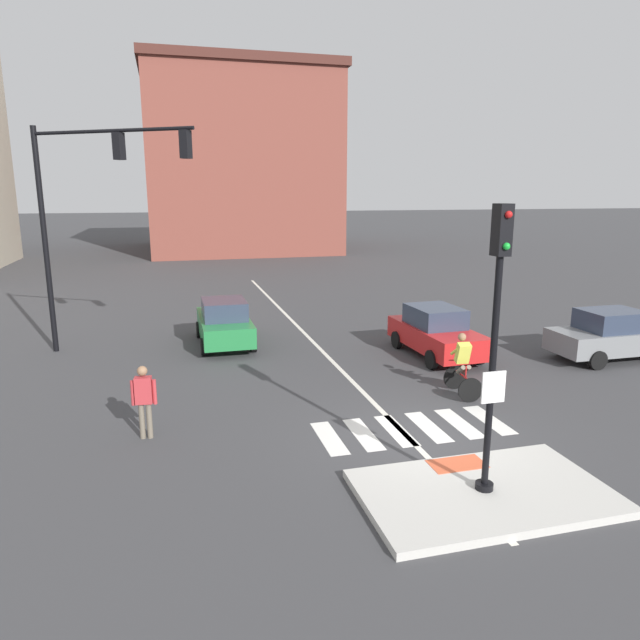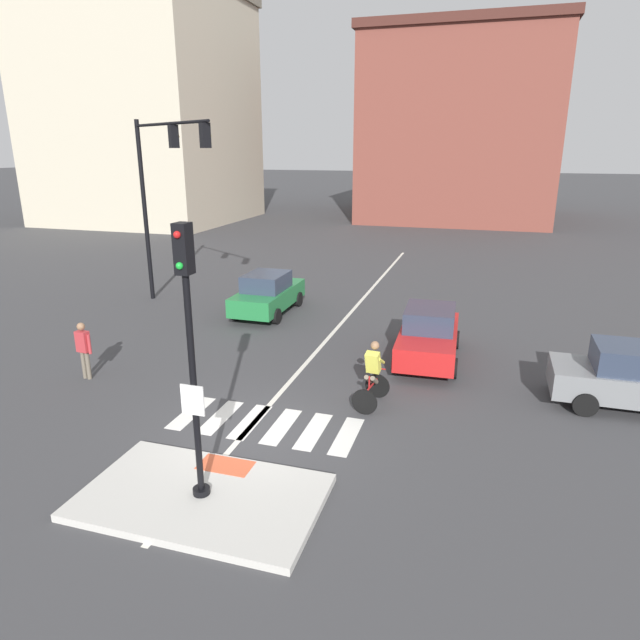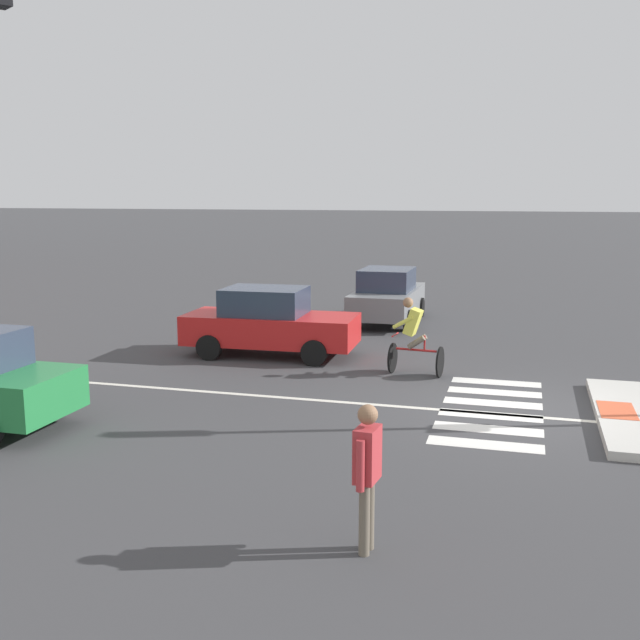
{
  "view_description": "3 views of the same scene",
  "coord_description": "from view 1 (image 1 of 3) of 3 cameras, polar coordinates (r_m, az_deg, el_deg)",
  "views": [
    {
      "loc": [
        -5.24,
        -10.79,
        5.35
      ],
      "look_at": [
        -1.01,
        5.03,
        1.66
      ],
      "focal_mm": 32.03,
      "sensor_mm": 36.0,
      "label": 1
    },
    {
      "loc": [
        4.68,
        -10.36,
        6.3
      ],
      "look_at": [
        0.04,
        4.89,
        1.31
      ],
      "focal_mm": 30.91,
      "sensor_mm": 36.0,
      "label": 2
    },
    {
      "loc": [
        -13.36,
        0.05,
        3.88
      ],
      "look_at": [
        1.34,
        4.17,
        1.26
      ],
      "focal_mm": 41.63,
      "sensor_mm": 36.0,
      "label": 3
    }
  ],
  "objects": [
    {
      "name": "crosswalk_stripe_e",
      "position": [
        14.1,
        13.73,
        -9.98
      ],
      "size": [
        0.44,
        1.8,
        0.01
      ],
      "primitive_type": "cube",
      "color": "silver",
      "rests_on": "ground"
    },
    {
      "name": "car_red_eastbound_mid",
      "position": [
        19.3,
        11.5,
        -1.17
      ],
      "size": [
        1.97,
        4.16,
        1.64
      ],
      "color": "red",
      "rests_on": "ground"
    },
    {
      "name": "car_green_westbound_far",
      "position": [
        20.57,
        -9.53,
        -0.24
      ],
      "size": [
        1.86,
        4.11,
        1.64
      ],
      "color": "#237A3D",
      "rests_on": "ground"
    },
    {
      "name": "signal_pole",
      "position": [
        9.99,
        17.14,
        -0.51
      ],
      "size": [
        0.44,
        0.38,
        5.02
      ],
      "color": "black",
      "rests_on": "traffic_island"
    },
    {
      "name": "building_corner_right",
      "position": [
        56.22,
        -8.35,
        15.2
      ],
      "size": [
        16.51,
        18.91,
        15.85
      ],
      "color": "brown",
      "rests_on": "ground"
    },
    {
      "name": "tactile_pad_front",
      "position": [
        11.81,
        13.54,
        -13.79
      ],
      "size": [
        1.1,
        0.6,
        0.01
      ],
      "primitive_type": "cube",
      "color": "#DB5B38",
      "rests_on": "traffic_island"
    },
    {
      "name": "traffic_island",
      "position": [
        11.09,
        16.04,
        -16.25
      ],
      "size": [
        4.47,
        2.68,
        0.15
      ],
      "primitive_type": "cube",
      "color": "beige",
      "rests_on": "ground"
    },
    {
      "name": "crosswalk_stripe_a",
      "position": [
        12.96,
        0.93,
        -11.69
      ],
      "size": [
        0.44,
        1.8,
        0.01
      ],
      "primitive_type": "cube",
      "color": "silver",
      "rests_on": "ground"
    },
    {
      "name": "lane_centre_line",
      "position": [
        22.03,
        -1.52,
        -1.36
      ],
      "size": [
        0.14,
        28.0,
        0.01
      ],
      "primitive_type": "cube",
      "color": "silver",
      "rests_on": "ground"
    },
    {
      "name": "pedestrian_at_curb_left",
      "position": [
        13.16,
        -17.18,
        -7.28
      ],
      "size": [
        0.55,
        0.26,
        1.67
      ],
      "color": "#6B6051",
      "rests_on": "ground"
    },
    {
      "name": "traffic_light_mast",
      "position": [
        19.86,
        -22.49,
        11.1
      ],
      "size": [
        4.94,
        3.21,
        7.4
      ],
      "color": "black",
      "rests_on": "ground"
    },
    {
      "name": "car_grey_cross_right",
      "position": [
        20.8,
        27.22,
        -1.35
      ],
      "size": [
        4.1,
        1.85,
        1.64
      ],
      "color": "slate",
      "rests_on": "ground"
    },
    {
      "name": "crosswalk_stripe_f",
      "position": [
        14.48,
        16.55,
        -9.53
      ],
      "size": [
        0.44,
        1.8,
        0.01
      ],
      "primitive_type": "cube",
      "color": "silver",
      "rests_on": "ground"
    },
    {
      "name": "ground_plane",
      "position": [
        13.14,
        10.2,
        -11.56
      ],
      "size": [
        300.0,
        300.0,
        0.0
      ],
      "primitive_type": "plane",
      "color": "#3D3D3F"
    },
    {
      "name": "crosswalk_stripe_b",
      "position": [
        13.18,
        4.34,
        -11.29
      ],
      "size": [
        0.44,
        1.8,
        0.01
      ],
      "primitive_type": "cube",
      "color": "silver",
      "rests_on": "ground"
    },
    {
      "name": "crosswalk_stripe_c",
      "position": [
        13.44,
        7.62,
        -10.86
      ],
      "size": [
        0.44,
        1.8,
        0.01
      ],
      "primitive_type": "cube",
      "color": "silver",
      "rests_on": "ground"
    },
    {
      "name": "cyclist",
      "position": [
        15.73,
        14.06,
        -4.24
      ],
      "size": [
        0.78,
        1.16,
        1.68
      ],
      "color": "black",
      "rests_on": "ground"
    },
    {
      "name": "crosswalk_stripe_d",
      "position": [
        13.75,
        10.75,
        -10.42
      ],
      "size": [
        0.44,
        1.8,
        0.01
      ],
      "primitive_type": "cube",
      "color": "silver",
      "rests_on": "ground"
    }
  ]
}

